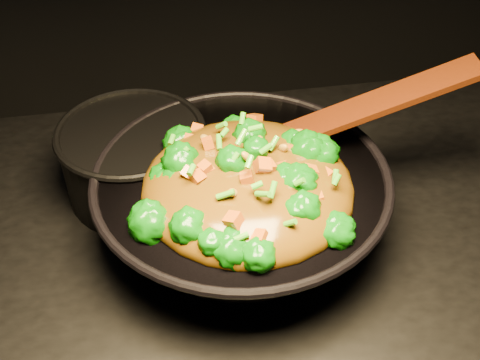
{
  "coord_description": "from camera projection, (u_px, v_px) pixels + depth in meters",
  "views": [
    {
      "loc": [
        -0.03,
        -0.47,
        1.51
      ],
      "look_at": [
        0.07,
        0.12,
        0.99
      ],
      "focal_mm": 45.0,
      "sensor_mm": 36.0,
      "label": 1
    }
  ],
  "objects": [
    {
      "name": "stir_fry",
      "position": [
        248.0,
        162.0,
        0.72
      ],
      "size": [
        0.35,
        0.35,
        0.09
      ],
      "primitive_type": null,
      "rotation": [
        0.0,
        0.0,
        -0.43
      ],
      "color": "#0B6006",
      "rests_on": "wok"
    },
    {
      "name": "back_pot",
      "position": [
        134.0,
        161.0,
        0.87
      ],
      "size": [
        0.26,
        0.26,
        0.12
      ],
      "primitive_type": "cylinder",
      "rotation": [
        0.0,
        0.0,
        0.34
      ],
      "color": "black",
      "rests_on": "stovetop"
    },
    {
      "name": "wok",
      "position": [
        241.0,
        206.0,
        0.81
      ],
      "size": [
        0.41,
        0.41,
        0.11
      ],
      "primitive_type": null,
      "rotation": [
        0.0,
        0.0,
        -0.1
      ],
      "color": "black",
      "rests_on": "stovetop"
    },
    {
      "name": "spatula",
      "position": [
        359.0,
        110.0,
        0.79
      ],
      "size": [
        0.31,
        0.07,
        0.13
      ],
      "primitive_type": "cube",
      "rotation": [
        0.0,
        -0.38,
        -0.09
      ],
      "color": "#381407",
      "rests_on": "wok"
    }
  ]
}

